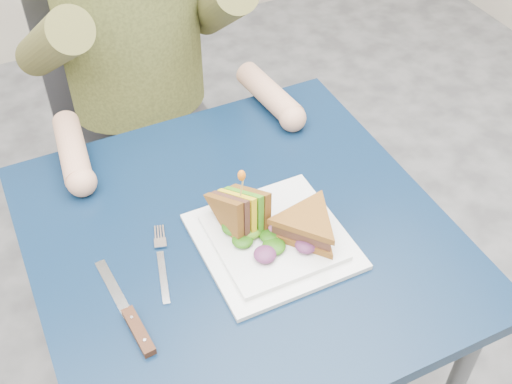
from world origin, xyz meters
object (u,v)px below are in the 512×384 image
plate (273,240)px  fork (162,265)px  table (241,260)px  sandwich_flat (307,226)px  sandwich_upright (242,213)px  chair (134,105)px  knife (134,323)px

plate → fork: size_ratio=1.47×
plate → table: bearing=132.2°
sandwich_flat → sandwich_upright: sandwich_upright is taller
table → chair: chair is taller
sandwich_flat → fork: bearing=166.3°
table → sandwich_flat: sandwich_flat is taller
fork → knife: 0.13m
sandwich_flat → table: bearing=143.4°
chair → fork: size_ratio=5.27×
fork → chair: bearing=78.0°
knife → sandwich_upright: bearing=23.3°
fork → table: bearing=4.0°
plate → knife: 0.29m
chair → plate: bearing=-86.8°
plate → fork: (-0.20, 0.04, -0.01)m
table → sandwich_upright: (0.00, -0.00, 0.13)m
knife → plate: bearing=11.9°
chair → fork: bearing=-102.0°
plate → sandwich_flat: (0.05, -0.02, 0.04)m
fork → sandwich_upright: bearing=2.8°
chair → fork: 0.77m
sandwich_upright → knife: size_ratio=0.68×
chair → sandwich_upright: bearing=-89.7°
chair → plate: (0.04, -0.77, 0.20)m
plate → sandwich_upright: 0.07m
plate → knife: size_ratio=1.17×
chair → fork: (-0.16, -0.73, 0.19)m
chair → sandwich_flat: 0.83m
plate → knife: (-0.28, -0.06, -0.00)m
chair → sandwich_upright: size_ratio=6.15×
sandwich_flat → knife: (-0.34, -0.03, -0.04)m
fork → knife: (-0.08, -0.10, 0.00)m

